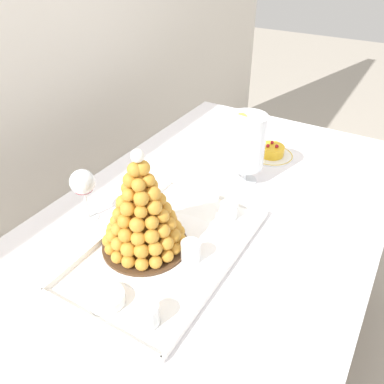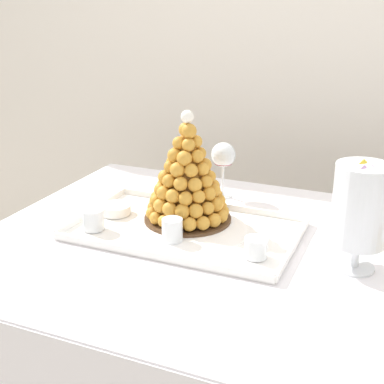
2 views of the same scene
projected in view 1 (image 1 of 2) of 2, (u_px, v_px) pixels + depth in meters
ground_plane at (213, 350)px, 1.72m from camera, size 12.00×12.00×0.00m
buffet_table at (219, 228)px, 1.33m from camera, size 1.54×0.98×0.78m
serving_tray at (168, 250)px, 1.10m from camera, size 0.59×0.37×0.02m
croquembouche at (142, 212)px, 1.04m from camera, size 0.24×0.24×0.31m
dessert_cup_left at (147, 314)px, 0.88m from camera, size 0.06×0.06×0.06m
dessert_cup_mid_left at (191, 252)px, 1.05m from camera, size 0.05×0.05×0.06m
dessert_cup_centre at (229, 211)px, 1.21m from camera, size 0.06×0.06×0.05m
creme_brulee_ramekin at (107, 298)px, 0.94m from camera, size 0.09×0.09×0.03m
macaron_goblet at (247, 142)px, 1.31m from camera, size 0.13×0.13×0.26m
fruit_tart_plate at (271, 152)px, 1.54m from camera, size 0.17×0.17×0.06m
wine_glass at (83, 184)px, 1.15m from camera, size 0.08×0.08×0.17m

